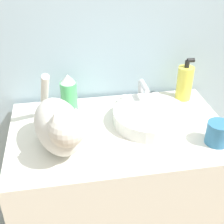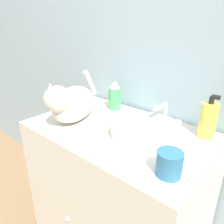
{
  "view_description": "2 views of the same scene",
  "coord_description": "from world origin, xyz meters",
  "px_view_note": "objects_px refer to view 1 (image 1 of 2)",
  "views": [
    {
      "loc": [
        -0.19,
        -0.69,
        1.54
      ],
      "look_at": [
        -0.03,
        0.22,
        0.97
      ],
      "focal_mm": 50.0,
      "sensor_mm": 36.0,
      "label": 1
    },
    {
      "loc": [
        0.56,
        -0.42,
        1.31
      ],
      "look_at": [
        -0.03,
        0.25,
        0.94
      ],
      "focal_mm": 35.0,
      "sensor_mm": 36.0,
      "label": 2
    }
  ],
  "objects_px": {
    "cup": "(218,133)",
    "soap_bottle": "(185,82)",
    "cat": "(60,126)",
    "spray_bottle": "(69,93)"
  },
  "relations": [
    {
      "from": "spray_bottle",
      "to": "cat",
      "type": "bearing_deg",
      "value": -99.24
    },
    {
      "from": "cat",
      "to": "cup",
      "type": "height_order",
      "value": "cat"
    },
    {
      "from": "cat",
      "to": "spray_bottle",
      "type": "xyz_separation_m",
      "value": [
        0.04,
        0.26,
        -0.02
      ]
    },
    {
      "from": "cat",
      "to": "cup",
      "type": "distance_m",
      "value": 0.54
    },
    {
      "from": "spray_bottle",
      "to": "cup",
      "type": "bearing_deg",
      "value": -32.95
    },
    {
      "from": "spray_bottle",
      "to": "cup",
      "type": "relative_size",
      "value": 1.9
    },
    {
      "from": "cat",
      "to": "cup",
      "type": "xyz_separation_m",
      "value": [
        0.54,
        -0.06,
        -0.06
      ]
    },
    {
      "from": "soap_bottle",
      "to": "spray_bottle",
      "type": "relative_size",
      "value": 1.19
    },
    {
      "from": "cup",
      "to": "soap_bottle",
      "type": "bearing_deg",
      "value": 90.02
    },
    {
      "from": "cat",
      "to": "spray_bottle",
      "type": "height_order",
      "value": "cat"
    }
  ]
}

